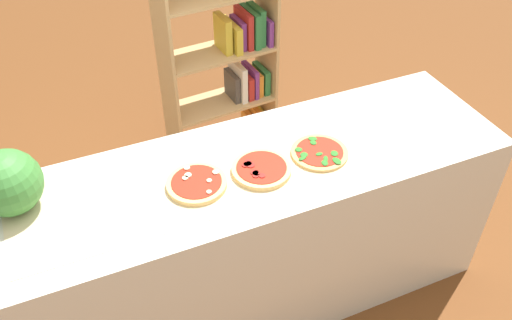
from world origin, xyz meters
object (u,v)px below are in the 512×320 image
object	(u,v)px
pizza_mushroom_0	(197,183)
watermelon	(8,183)
pizza_pepperoni_1	(261,169)
bookshelf	(232,48)
pizza_spinach_2	(319,153)

from	to	relation	value
pizza_mushroom_0	watermelon	size ratio (longest dim) A/B	0.95
pizza_pepperoni_1	bookshelf	distance (m)	1.36
pizza_mushroom_0	pizza_spinach_2	world-z (taller)	pizza_mushroom_0
pizza_pepperoni_1	pizza_spinach_2	xyz separation A→B (m)	(0.28, 0.00, -0.00)
pizza_spinach_2	pizza_pepperoni_1	bearing A→B (deg)	-179.41
pizza_pepperoni_1	watermelon	size ratio (longest dim) A/B	0.97
bookshelf	watermelon	bearing A→B (deg)	-140.58
pizza_mushroom_0	bookshelf	bearing A→B (deg)	62.82
pizza_pepperoni_1	pizza_spinach_2	bearing A→B (deg)	0.59
watermelon	pizza_mushroom_0	bearing A→B (deg)	-13.46
pizza_mushroom_0	bookshelf	distance (m)	1.44
pizza_spinach_2	bookshelf	distance (m)	1.31
pizza_mushroom_0	pizza_pepperoni_1	size ratio (longest dim) A/B	0.98
pizza_spinach_2	pizza_mushroom_0	bearing A→B (deg)	177.80
watermelon	pizza_pepperoni_1	bearing A→B (deg)	-11.07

